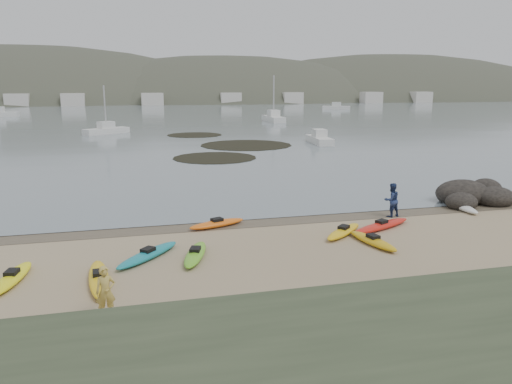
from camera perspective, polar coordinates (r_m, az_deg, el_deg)
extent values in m
plane|color=tan|center=(26.36, 0.00, -3.19)|extent=(600.00, 600.00, 0.00)
plane|color=brown|center=(26.08, 0.16, -3.35)|extent=(60.00, 60.00, 0.00)
plane|color=slate|center=(324.76, -13.36, 10.73)|extent=(1200.00, 1200.00, 0.00)
ellipsoid|color=white|center=(30.73, 22.48, -1.57)|extent=(1.01, 3.10, 0.34)
ellipsoid|color=orange|center=(25.08, -4.48, -3.63)|extent=(3.12, 1.69, 0.34)
ellipsoid|color=yellow|center=(24.08, 9.98, -4.46)|extent=(2.86, 2.65, 0.34)
ellipsoid|color=#69C026|center=(20.80, -6.95, -7.07)|extent=(1.64, 3.28, 0.34)
ellipsoid|color=yellow|center=(19.07, -17.53, -9.41)|extent=(1.00, 3.89, 0.34)
ellipsoid|color=gold|center=(22.93, 13.21, -5.47)|extent=(1.30, 3.20, 0.34)
ellipsoid|color=red|center=(25.44, 14.15, -3.75)|extent=(4.02, 2.37, 0.34)
ellipsoid|color=teal|center=(21.08, -12.22, -7.01)|extent=(3.00, 3.29, 0.34)
ellipsoid|color=#FFFB15|center=(20.30, -26.08, -8.79)|extent=(1.26, 3.31, 0.34)
imported|color=gold|center=(16.18, -16.81, -10.87)|extent=(0.63, 0.45, 1.63)
imported|color=navy|center=(27.72, 15.24, -0.89)|extent=(0.98, 0.81, 1.84)
ellipsoid|color=black|center=(32.70, 22.47, -0.63)|extent=(3.32, 2.58, 1.66)
ellipsoid|color=black|center=(32.87, 25.60, -0.95)|extent=(2.40, 2.03, 1.29)
ellipsoid|color=black|center=(31.12, 22.39, -1.41)|extent=(1.85, 1.66, 1.11)
ellipsoid|color=black|center=(34.58, 24.72, -0.21)|extent=(2.03, 1.85, 1.48)
cylinder|color=black|center=(48.24, -4.74, 3.90)|extent=(8.05, 8.05, 0.04)
cylinder|color=black|center=(58.13, -1.15, 5.37)|extent=(10.57, 10.57, 0.04)
cylinder|color=black|center=(70.15, -7.03, 6.47)|extent=(7.56, 7.56, 0.04)
cube|color=silver|center=(74.52, -16.73, 6.72)|extent=(6.49, 5.33, 0.93)
cube|color=silver|center=(60.50, 7.25, 5.95)|extent=(2.40, 6.56, 0.90)
cube|color=silver|center=(94.63, 2.02, 8.38)|extent=(2.34, 8.34, 1.17)
cube|color=silver|center=(141.58, 9.17, 9.51)|extent=(7.72, 5.19, 1.06)
ellipsoid|color=#384235|center=(224.42, -24.16, 4.82)|extent=(220.00, 120.00, 80.00)
ellipsoid|color=#384235|center=(219.69, -3.35, 6.44)|extent=(200.00, 110.00, 68.00)
ellipsoid|color=#384235|center=(258.80, 15.14, 6.52)|extent=(230.00, 130.00, 76.00)
cube|color=beige|center=(173.43, -26.50, 9.37)|extent=(7.00, 5.00, 4.00)
cube|color=beige|center=(170.11, -18.47, 9.98)|extent=(7.00, 5.00, 4.00)
cube|color=beige|center=(170.14, -10.26, 10.41)|extent=(7.00, 5.00, 4.00)
cube|color=beige|center=(173.53, -2.20, 10.62)|extent=(7.00, 5.00, 4.00)
cube|color=beige|center=(180.08, 5.42, 10.64)|extent=(7.00, 5.00, 4.00)
cube|color=beige|center=(189.46, 12.39, 10.49)|extent=(7.00, 5.00, 4.00)
cube|color=beige|center=(201.28, 18.62, 10.23)|extent=(7.00, 5.00, 4.00)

